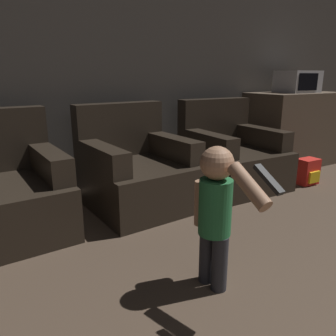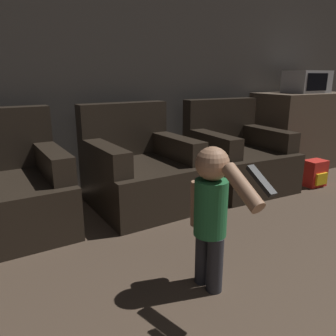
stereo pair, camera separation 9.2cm
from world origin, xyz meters
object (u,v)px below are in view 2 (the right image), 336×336
at_px(toy_backpack, 315,173).
at_px(armchair_middle, 140,171).
at_px(person_toddler, 212,208).
at_px(microwave, 307,82).
at_px(armchair_left, 5,191).
at_px(armchair_right, 236,157).

bearing_deg(toy_backpack, armchair_middle, 167.09).
bearing_deg(person_toddler, microwave, -65.17).
bearing_deg(microwave, person_toddler, -147.84).
relative_size(person_toddler, microwave, 1.62).
xyz_separation_m(armchair_middle, microwave, (2.35, 0.25, 0.76)).
distance_m(armchair_left, person_toddler, 1.63).
bearing_deg(microwave, armchair_left, -175.80).
relative_size(armchair_left, armchair_right, 1.04).
distance_m(armchair_left, microwave, 3.53).
bearing_deg(armchair_middle, person_toddler, -101.03).
xyz_separation_m(armchair_left, armchair_middle, (1.09, -0.00, 0.00)).
bearing_deg(armchair_left, toy_backpack, -11.54).
bearing_deg(toy_backpack, armchair_left, 171.85).
relative_size(armchair_left, person_toddler, 1.20).
bearing_deg(person_toddler, armchair_left, 27.78).
bearing_deg(armchair_middle, armchair_right, -4.10).
xyz_separation_m(armchair_middle, person_toddler, (-0.16, -1.33, 0.17)).
relative_size(armchair_middle, armchair_right, 1.05).
xyz_separation_m(armchair_right, microwave, (1.25, 0.25, 0.76)).
relative_size(toy_backpack, microwave, 0.57).
bearing_deg(person_toddler, toy_backpack, -72.76).
height_order(armchair_middle, person_toddler, armchair_middle).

